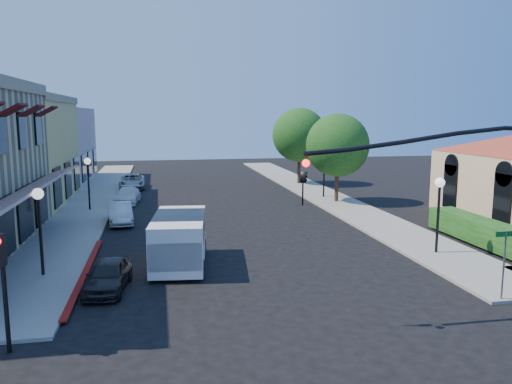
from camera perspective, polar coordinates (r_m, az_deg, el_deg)
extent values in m
plane|color=black|center=(14.29, 6.20, -17.64)|extent=(120.00, 120.00, 0.00)
cube|color=gray|center=(40.00, -17.91, -0.69)|extent=(3.50, 50.00, 0.12)
cube|color=gray|center=(41.66, 6.72, 0.04)|extent=(3.50, 50.00, 0.12)
cube|color=maroon|center=(21.39, -18.88, -8.96)|extent=(0.25, 10.00, 0.06)
cube|color=#561416|center=(24.12, -24.65, 0.12)|extent=(1.75, 17.00, 0.67)
cube|color=#490E0F|center=(23.79, -26.14, 8.39)|extent=(1.02, 1.50, 0.60)
cube|color=#490E0F|center=(27.09, -24.28, 8.45)|extent=(1.02, 1.50, 0.60)
cube|color=#490E0F|center=(30.41, -22.83, 8.49)|extent=(1.02, 1.50, 0.60)
cube|color=black|center=(23.92, -26.80, -3.62)|extent=(0.12, 2.60, 2.60)
cube|color=black|center=(27.14, -24.89, -2.11)|extent=(0.12, 2.60, 2.60)
cube|color=black|center=(30.40, -23.39, -0.93)|extent=(0.12, 2.60, 2.60)
cube|color=#BF9A90|center=(51.61, -24.14, 4.86)|extent=(10.00, 12.00, 7.00)
cube|color=black|center=(30.31, 26.34, -0.76)|extent=(0.12, 1.40, 2.80)
cube|color=black|center=(34.36, 21.31, 0.58)|extent=(0.12, 1.40, 2.80)
cube|color=#124012|center=(27.07, 24.63, -5.59)|extent=(1.40, 8.00, 1.10)
cylinder|color=black|center=(36.86, 9.19, 0.41)|extent=(0.28, 0.28, 2.10)
sphere|color=#124012|center=(36.54, 9.31, 5.30)|extent=(4.56, 4.56, 4.56)
cylinder|color=black|center=(46.28, 4.92, 2.29)|extent=(0.28, 0.28, 2.27)
sphere|color=#124012|center=(46.02, 4.98, 6.51)|extent=(4.94, 4.94, 4.94)
cylinder|color=black|center=(15.87, 19.24, 5.60)|extent=(7.80, 0.14, 0.14)
imported|color=black|center=(14.39, 5.50, 2.18)|extent=(0.20, 0.16, 1.00)
sphere|color=#FF0C0C|center=(14.19, 5.72, 3.30)|extent=(0.22, 0.22, 0.22)
cylinder|color=black|center=(15.10, -26.72, -10.90)|extent=(0.12, 0.12, 3.00)
cube|color=black|center=(14.58, -27.26, -5.89)|extent=(0.28, 0.22, 0.85)
cylinder|color=#595B5E|center=(19.05, 26.45, -7.68)|extent=(0.06, 0.06, 2.50)
cube|color=#0C591E|center=(18.78, 26.69, -4.30)|extent=(0.80, 0.04, 0.18)
cylinder|color=black|center=(21.26, -23.38, -4.85)|extent=(0.12, 0.12, 3.20)
sphere|color=white|center=(20.94, -23.67, -0.19)|extent=(0.44, 0.44, 0.44)
cylinder|color=black|center=(34.84, -18.57, 0.49)|extent=(0.12, 0.12, 3.20)
sphere|color=white|center=(34.64, -18.71, 3.36)|extent=(0.44, 0.44, 0.44)
cylinder|color=black|center=(24.16, 20.06, -3.09)|extent=(0.12, 0.12, 3.20)
sphere|color=white|center=(23.88, 20.28, 1.03)|extent=(0.44, 0.44, 0.44)
cylinder|color=black|center=(38.55, 7.77, 1.63)|extent=(0.12, 0.12, 3.20)
sphere|color=white|center=(38.38, 7.82, 4.22)|extent=(0.44, 0.44, 0.44)
cube|color=silver|center=(21.43, -8.75, -5.33)|extent=(2.63, 5.05, 1.98)
cube|color=silver|center=(19.44, -9.18, -7.15)|extent=(2.10, 0.89, 1.10)
cube|color=black|center=(19.67, -9.13, -5.30)|extent=(1.87, 0.32, 0.99)
cube|color=black|center=(21.64, -8.72, -3.85)|extent=(2.42, 3.08, 0.99)
cylinder|color=black|center=(20.16, -11.72, -8.67)|extent=(0.36, 0.75, 0.73)
cylinder|color=black|center=(23.31, -10.72, -6.25)|extent=(0.36, 0.75, 0.73)
cylinder|color=black|center=(20.01, -6.33, -8.67)|extent=(0.36, 0.75, 0.73)
cylinder|color=black|center=(23.18, -6.09, -6.22)|extent=(0.36, 0.75, 0.73)
imported|color=black|center=(19.19, -16.55, -9.10)|extent=(1.76, 3.50, 1.14)
imported|color=#B4B6BA|center=(30.44, -15.24, -2.38)|extent=(1.70, 3.87, 1.24)
imported|color=silver|center=(37.31, -14.48, -0.41)|extent=(1.93, 4.04, 1.14)
imported|color=gray|center=(44.63, -13.95, 1.17)|extent=(2.17, 4.58, 1.26)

